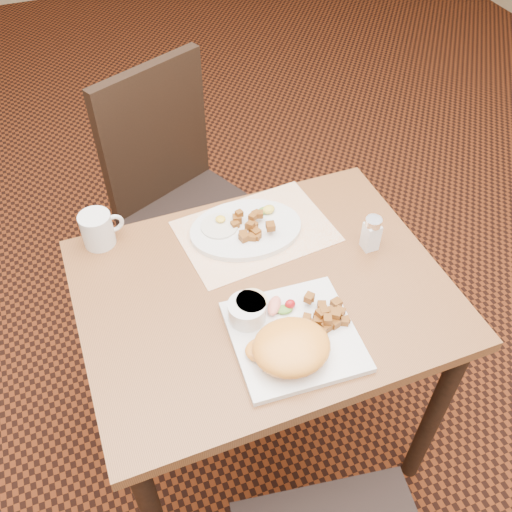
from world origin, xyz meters
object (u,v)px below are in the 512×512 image
object	(u,v)px
table	(263,315)
chair_far	(181,192)
plate_square	(294,336)
salt_shaker	(371,233)
plate_oval	(246,229)
coffee_mug	(98,229)

from	to	relation	value
table	chair_far	distance (m)	0.69
plate_square	salt_shaker	bearing A→B (deg)	33.04
chair_far	salt_shaker	distance (m)	0.78
plate_square	plate_oval	distance (m)	0.37
chair_far	plate_oval	bearing A→B (deg)	73.50
table	plate_square	bearing A→B (deg)	-87.00
plate_square	plate_oval	bearing A→B (deg)	86.77
plate_oval	plate_square	bearing A→B (deg)	-93.23
table	salt_shaker	distance (m)	0.35
plate_square	salt_shaker	xyz separation A→B (m)	(0.30, 0.20, 0.04)
plate_square	salt_shaker	size ratio (longest dim) A/B	2.80
plate_square	coffee_mug	bearing A→B (deg)	126.75
chair_far	coffee_mug	world-z (taller)	chair_far
plate_square	table	bearing A→B (deg)	93.00
chair_far	coffee_mug	size ratio (longest dim) A/B	8.43
table	salt_shaker	xyz separation A→B (m)	(0.31, 0.03, 0.16)
chair_far	plate_oval	world-z (taller)	chair_far
chair_far	salt_shaker	xyz separation A→B (m)	(0.35, -0.65, 0.26)
salt_shaker	coffee_mug	xyz separation A→B (m)	(-0.66, 0.27, -0.00)
plate_oval	coffee_mug	distance (m)	0.39
salt_shaker	coffee_mug	bearing A→B (deg)	157.32
chair_far	table	bearing A→B (deg)	68.73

